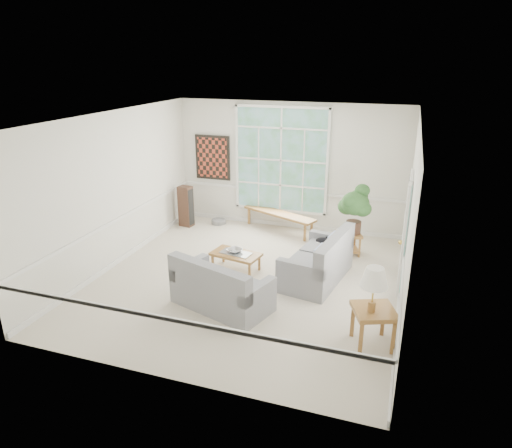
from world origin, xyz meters
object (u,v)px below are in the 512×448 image
Objects in this scene: loveseat_right at (317,256)px; loveseat_front at (222,282)px; side_table at (373,327)px; end_table at (348,244)px; coffee_table at (236,261)px.

loveseat_right is 1.96m from loveseat_front.
loveseat_front is at bearing 172.53° from side_table.
loveseat_front is 2.78× the size of side_table.
end_table is at bearing 77.14° from loveseat_front.
loveseat_right reaches higher than loveseat_front.
loveseat_right is 3.64× the size of end_table.
side_table is at bearing -21.73° from coffee_table.
coffee_table is at bearing -166.35° from loveseat_right.
end_table reaches higher than coffee_table.
loveseat_front is 3.47× the size of end_table.
loveseat_front is at bearing -120.98° from end_table.
side_table is at bearing -46.95° from loveseat_right.
loveseat_right reaches higher than side_table.
loveseat_right is at bearing 13.77° from coffee_table.
coffee_table is 1.62× the size of side_table.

